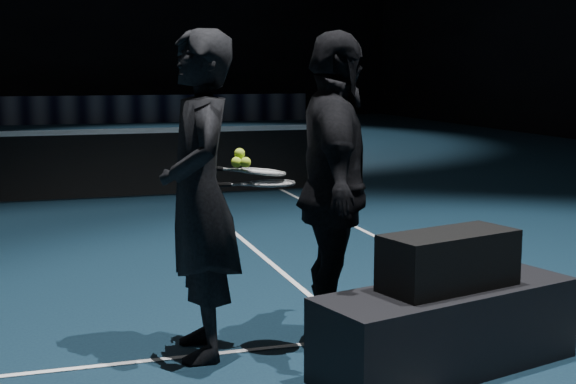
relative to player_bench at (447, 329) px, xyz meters
name	(u,v)px	position (x,y,z in m)	size (l,w,h in m)	color
net_post_right	(340,151)	(2.01, 7.04, 0.30)	(0.10, 0.10, 1.10)	black
player_bench	(447,329)	(0.00, 0.00, 0.00)	(1.65, 0.55, 0.50)	black
racket_bag	(449,260)	(0.00, 0.00, 0.41)	(0.83, 0.35, 0.33)	black
bag_signature	(464,267)	(0.00, -0.18, 0.41)	(0.39, 0.00, 0.11)	white
player_a	(199,196)	(-1.33, 0.68, 0.75)	(0.73, 0.48, 2.00)	black
player_b	(335,191)	(-0.48, 0.61, 0.75)	(1.17, 0.49, 2.00)	black
racket_lower	(272,183)	(-0.88, 0.64, 0.81)	(0.68, 0.22, 0.03)	black
racket_upper	(263,172)	(-0.93, 0.69, 0.88)	(0.68, 0.22, 0.03)	black
tennis_balls	(241,160)	(-1.08, 0.66, 0.96)	(0.12, 0.10, 0.12)	#ACC72A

